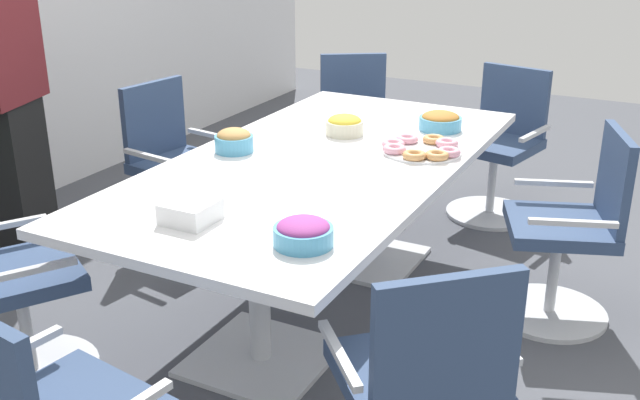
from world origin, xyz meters
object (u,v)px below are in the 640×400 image
at_px(office_chair_4, 177,173).
at_px(conference_table, 320,185).
at_px(person_standing_1, 4,83).
at_px(donut_platter, 422,148).
at_px(office_chair_3, 355,134).
at_px(snack_bowl_pretzels, 440,121).
at_px(office_chair_1, 570,238).
at_px(snack_bowl_candy_mix, 303,232).
at_px(napkin_pile, 190,211).
at_px(office_chair_2, 498,152).
at_px(snack_bowl_cookies, 234,140).
at_px(office_chair_5, 5,290).
at_px(snack_bowl_chips_yellow, 345,125).
at_px(office_chair_0, 420,400).

bearing_deg(office_chair_4, conference_table, 81.57).
relative_size(person_standing_1, donut_platter, 4.96).
xyz_separation_m(office_chair_3, snack_bowl_pretzels, (-0.80, -0.84, 0.39)).
bearing_deg(office_chair_1, office_chair_3, 35.40).
xyz_separation_m(snack_bowl_pretzels, snack_bowl_candy_mix, (-1.56, -0.05, -0.00)).
distance_m(donut_platter, napkin_pile, 1.25).
relative_size(office_chair_2, napkin_pile, 5.15).
bearing_deg(person_standing_1, snack_bowl_cookies, 84.82).
distance_m(office_chair_1, office_chair_4, 2.15).
distance_m(office_chair_2, napkin_pile, 2.50).
height_order(conference_table, office_chair_5, office_chair_5).
bearing_deg(snack_bowl_chips_yellow, conference_table, -170.18).
relative_size(office_chair_3, napkin_pile, 5.15).
distance_m(conference_table, donut_platter, 0.51).
height_order(office_chair_4, office_chair_5, same).
relative_size(office_chair_5, snack_bowl_chips_yellow, 4.80).
distance_m(office_chair_3, snack_bowl_chips_yellow, 1.25).
distance_m(office_chair_5, snack_bowl_chips_yellow, 1.74).
height_order(office_chair_3, person_standing_1, person_standing_1).
bearing_deg(snack_bowl_pretzels, napkin_pile, 165.14).
relative_size(conference_table, office_chair_2, 2.64).
xyz_separation_m(conference_table, office_chair_5, (-1.11, 0.83, -0.22)).
distance_m(office_chair_0, office_chair_3, 2.90).
bearing_deg(office_chair_4, office_chair_2, 137.37).
height_order(office_chair_1, snack_bowl_cookies, office_chair_1).
relative_size(office_chair_1, snack_bowl_cookies, 5.05).
bearing_deg(office_chair_0, office_chair_3, 76.10).
bearing_deg(snack_bowl_chips_yellow, snack_bowl_pretzels, -52.72).
bearing_deg(snack_bowl_pretzels, office_chair_4, 105.10).
xyz_separation_m(office_chair_2, snack_bowl_cookies, (-1.64, 0.85, 0.40)).
xyz_separation_m(snack_bowl_candy_mix, napkin_pile, (-0.01, 0.46, -0.01)).
bearing_deg(snack_bowl_chips_yellow, office_chair_0, -146.59).
distance_m(office_chair_5, snack_bowl_candy_mix, 1.29).
bearing_deg(snack_bowl_chips_yellow, napkin_pile, 179.22).
distance_m(office_chair_2, donut_platter, 1.31).
distance_m(office_chair_5, snack_bowl_cookies, 1.18).
bearing_deg(conference_table, snack_bowl_candy_mix, -156.23).
bearing_deg(office_chair_2, snack_bowl_chips_yellow, 78.61).
relative_size(office_chair_2, office_chair_3, 1.00).
distance_m(office_chair_0, snack_bowl_chips_yellow, 1.76).
distance_m(snack_bowl_pretzels, donut_platter, 0.41).
bearing_deg(office_chair_2, conference_table, 86.68).
bearing_deg(donut_platter, office_chair_0, -159.47).
distance_m(snack_bowl_cookies, donut_platter, 0.88).
relative_size(office_chair_0, snack_bowl_chips_yellow, 4.80).
bearing_deg(donut_platter, office_chair_3, 36.38).
height_order(office_chair_1, office_chair_2, same).
bearing_deg(snack_bowl_candy_mix, office_chair_3, 20.59).
distance_m(office_chair_0, person_standing_1, 2.65).
distance_m(office_chair_2, office_chair_3, 0.95).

